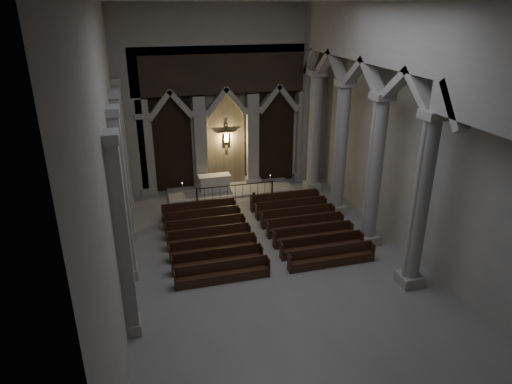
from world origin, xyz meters
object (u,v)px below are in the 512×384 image
at_px(pews, 259,233).
at_px(worshipper, 254,201).
at_px(candle_stand_right, 270,188).
at_px(altar_rail, 235,189).
at_px(altar, 214,183).
at_px(candle_stand_left, 183,197).

bearing_deg(pews, worshipper, 78.48).
relative_size(candle_stand_right, worshipper, 1.09).
xyz_separation_m(altar_rail, pews, (0.00, -5.70, -0.35)).
distance_m(altar_rail, pews, 5.71).
height_order(altar, altar_rail, altar).
relative_size(candle_stand_left, worshipper, 1.14).
relative_size(altar, candle_stand_left, 1.64).
xyz_separation_m(altar, altar_rail, (1.10, -1.49, -0.02)).
bearing_deg(altar_rail, worshipper, -68.48).
distance_m(candle_stand_left, worshipper, 4.76).
distance_m(candle_stand_right, pews, 6.64).
height_order(altar_rail, candle_stand_left, candle_stand_left).
bearing_deg(altar_rail, pews, -90.00).
height_order(altar, candle_stand_left, candle_stand_left).
height_order(candle_stand_left, worshipper, candle_stand_left).
distance_m(altar, pews, 7.28).
relative_size(altar_rail, worshipper, 4.50).
relative_size(altar, worshipper, 1.87).
xyz_separation_m(candle_stand_left, candle_stand_right, (5.86, 0.00, -0.02)).
relative_size(candle_stand_right, pews, 0.13).
bearing_deg(pews, candle_stand_right, 67.74).
relative_size(candle_stand_left, pews, 0.13).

